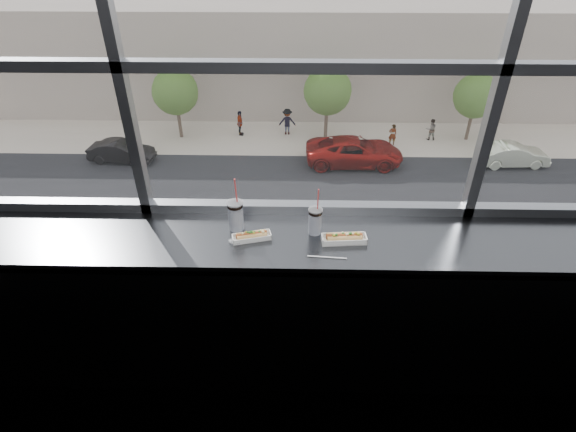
{
  "coord_description": "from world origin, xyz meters",
  "views": [
    {
      "loc": [
        -0.06,
        -0.86,
        2.66
      ],
      "look_at": [
        -0.11,
        1.23,
        1.25
      ],
      "focal_mm": 28.0,
      "sensor_mm": 36.0,
      "label": 1
    }
  ],
  "objects_px": {
    "soda_cup_right": "(315,220)",
    "car_near_c": "(276,219)",
    "hotdog_tray_right": "(344,238)",
    "soda_cup_left": "(236,214)",
    "car_near_b": "(194,217)",
    "car_near_d": "(409,221)",
    "pedestrian_c": "(393,132)",
    "pedestrian_a": "(240,121)",
    "car_far_a": "(121,148)",
    "car_far_c": "(514,151)",
    "pedestrian_b": "(287,119)",
    "wrapper": "(236,241)",
    "tree_left": "(175,92)",
    "pedestrian_d": "(431,127)",
    "tree_center": "(328,91)",
    "car_near_a": "(33,217)",
    "car_far_b": "(355,147)",
    "hotdog_tray_left": "(252,236)",
    "loose_straw": "(327,257)",
    "tree_right": "(476,96)"
  },
  "relations": [
    {
      "from": "car_far_b",
      "to": "pedestrian_a",
      "type": "xyz_separation_m",
      "value": [
        -7.87,
        4.43,
        -0.08
      ]
    },
    {
      "from": "car_far_a",
      "to": "pedestrian_d",
      "type": "relative_size",
      "value": 2.98
    },
    {
      "from": "pedestrian_d",
      "to": "tree_right",
      "type": "distance_m",
      "value": 3.51
    },
    {
      "from": "soda_cup_right",
      "to": "tree_center",
      "type": "bearing_deg",
      "value": 86.03
    },
    {
      "from": "pedestrian_c",
      "to": "tree_left",
      "type": "height_order",
      "value": "tree_left"
    },
    {
      "from": "loose_straw",
      "to": "pedestrian_c",
      "type": "bearing_deg",
      "value": 81.39
    },
    {
      "from": "pedestrian_b",
      "to": "tree_center",
      "type": "distance_m",
      "value": 3.69
    },
    {
      "from": "car_near_c",
      "to": "car_far_a",
      "type": "relative_size",
      "value": 1.08
    },
    {
      "from": "soda_cup_right",
      "to": "car_near_c",
      "type": "bearing_deg",
      "value": 93.91
    },
    {
      "from": "car_near_c",
      "to": "car_far_b",
      "type": "bearing_deg",
      "value": -28.11
    },
    {
      "from": "soda_cup_right",
      "to": "pedestrian_c",
      "type": "bearing_deg",
      "value": 76.39
    },
    {
      "from": "hotdog_tray_right",
      "to": "pedestrian_a",
      "type": "bearing_deg",
      "value": 94.27
    },
    {
      "from": "hotdog_tray_right",
      "to": "tree_left",
      "type": "distance_m",
      "value": 30.89
    },
    {
      "from": "car_near_c",
      "to": "pedestrian_c",
      "type": "relative_size",
      "value": 3.27
    },
    {
      "from": "car_far_c",
      "to": "pedestrian_d",
      "type": "distance_m",
      "value": 5.82
    },
    {
      "from": "hotdog_tray_left",
      "to": "pedestrian_c",
      "type": "bearing_deg",
      "value": 61.18
    },
    {
      "from": "loose_straw",
      "to": "tree_right",
      "type": "bearing_deg",
      "value": 71.73
    },
    {
      "from": "tree_left",
      "to": "pedestrian_c",
      "type": "bearing_deg",
      "value": -3.86
    },
    {
      "from": "soda_cup_left",
      "to": "car_far_a",
      "type": "xyz_separation_m",
      "value": [
        -11.09,
        24.19,
        -11.22
      ]
    },
    {
      "from": "soda_cup_right",
      "to": "tree_center",
      "type": "distance_m",
      "value": 29.59
    },
    {
      "from": "car_near_d",
      "to": "pedestrian_a",
      "type": "relative_size",
      "value": 2.57
    },
    {
      "from": "soda_cup_left",
      "to": "car_far_b",
      "type": "bearing_deg",
      "value": 80.47
    },
    {
      "from": "wrapper",
      "to": "pedestrian_c",
      "type": "distance_m",
      "value": 30.32
    },
    {
      "from": "tree_left",
      "to": "tree_center",
      "type": "height_order",
      "value": "tree_center"
    },
    {
      "from": "pedestrian_d",
      "to": "tree_center",
      "type": "relative_size",
      "value": 0.36
    },
    {
      "from": "car_near_c",
      "to": "car_near_a",
      "type": "height_order",
      "value": "car_near_c"
    },
    {
      "from": "wrapper",
      "to": "pedestrian_c",
      "type": "bearing_deg",
      "value": 75.54
    },
    {
      "from": "car_near_a",
      "to": "pedestrian_c",
      "type": "height_order",
      "value": "car_near_a"
    },
    {
      "from": "car_far_c",
      "to": "pedestrian_b",
      "type": "height_order",
      "value": "pedestrian_b"
    },
    {
      "from": "loose_straw",
      "to": "car_far_c",
      "type": "height_order",
      "value": "loose_straw"
    },
    {
      "from": "hotdog_tray_left",
      "to": "soda_cup_left",
      "type": "height_order",
      "value": "soda_cup_left"
    },
    {
      "from": "hotdog_tray_left",
      "to": "hotdog_tray_right",
      "type": "relative_size",
      "value": 0.89
    },
    {
      "from": "car_far_a",
      "to": "car_near_d",
      "type": "bearing_deg",
      "value": -109.72
    },
    {
      "from": "hotdog_tray_right",
      "to": "soda_cup_right",
      "type": "xyz_separation_m",
      "value": [
        -0.16,
        0.09,
        0.06
      ]
    },
    {
      "from": "soda_cup_left",
      "to": "soda_cup_right",
      "type": "distance_m",
      "value": 0.46
    },
    {
      "from": "car_near_c",
      "to": "car_near_b",
      "type": "bearing_deg",
      "value": 92.37
    },
    {
      "from": "car_far_b",
      "to": "car_near_c",
      "type": "bearing_deg",
      "value": 148.98
    },
    {
      "from": "car_near_a",
      "to": "pedestrian_c",
      "type": "bearing_deg",
      "value": -61.55
    },
    {
      "from": "car_far_c",
      "to": "pedestrian_d",
      "type": "bearing_deg",
      "value": 44.41
    },
    {
      "from": "car_near_b",
      "to": "tree_center",
      "type": "bearing_deg",
      "value": -30.78
    },
    {
      "from": "hotdog_tray_right",
      "to": "soda_cup_left",
      "type": "xyz_separation_m",
      "value": [
        -0.63,
        0.11,
        0.08
      ]
    },
    {
      "from": "car_near_c",
      "to": "pedestrian_c",
      "type": "xyz_separation_m",
      "value": [
        7.69,
        10.98,
        -0.1
      ]
    },
    {
      "from": "soda_cup_left",
      "to": "car_near_a",
      "type": "bearing_deg",
      "value": 128.48
    },
    {
      "from": "car_near_d",
      "to": "wrapper",
      "type": "bearing_deg",
      "value": 164.24
    },
    {
      "from": "hotdog_tray_right",
      "to": "soda_cup_left",
      "type": "relative_size",
      "value": 0.74
    },
    {
      "from": "car_near_d",
      "to": "car_far_c",
      "type": "height_order",
      "value": "car_far_c"
    },
    {
      "from": "car_near_b",
      "to": "car_far_a",
      "type": "distance_m",
      "value": 10.23
    },
    {
      "from": "wrapper",
      "to": "pedestrian_b",
      "type": "xyz_separation_m",
      "value": [
        -0.37,
        29.01,
        -10.91
      ]
    },
    {
      "from": "car_near_c",
      "to": "hotdog_tray_left",
      "type": "bearing_deg",
      "value": -175.02
    },
    {
      "from": "car_near_b",
      "to": "car_near_d",
      "type": "xyz_separation_m",
      "value": [
        10.67,
        0.0,
        -0.13
      ]
    }
  ]
}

